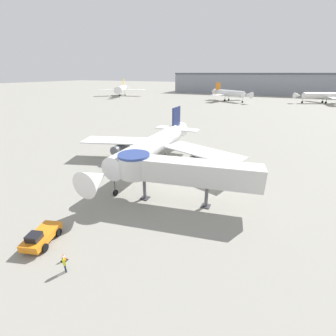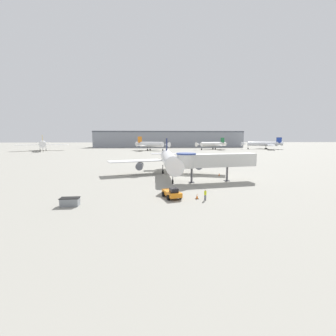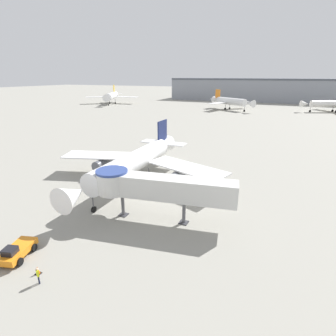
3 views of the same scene
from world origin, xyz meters
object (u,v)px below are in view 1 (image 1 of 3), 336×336
Objects in this scene: jet_bridge at (177,170)px; traffic_cone_apron_front at (64,257)px; background_jet_green_tail at (322,95)px; main_airplane at (153,146)px; pushback_tug_orange at (41,236)px; ground_crew_marshaller at (64,263)px; background_jet_orange_tail at (230,93)px; background_jet_gold_tail at (122,89)px; traffic_cone_starboard_wing at (219,183)px.

traffic_cone_apron_front is at bearing -122.47° from jet_bridge.
main_airplane is at bearing -43.00° from background_jet_green_tail.
pushback_tug_orange is 2.72× the size of ground_crew_marshaller.
pushback_tug_orange is at bearing -144.75° from background_jet_orange_tail.
ground_crew_marshaller is (3.92, -23.96, -3.00)m from main_airplane.
traffic_cone_apron_front is at bearing -83.00° from main_airplane.
main_airplane is at bearing -78.08° from background_jet_gold_tail.
background_jet_gold_tail is (-87.84, 135.44, 4.14)m from ground_crew_marshaller.
main_airplane is 12.80m from jet_bridge.
background_jet_orange_tail reaches higher than main_airplane.
ground_crew_marshaller is (-4.50, -14.35, -3.71)m from jet_bridge.
traffic_cone_starboard_wing is at bearing -9.71° from main_airplane.
background_jet_orange_tail is (-4.73, 133.43, 3.77)m from pushback_tug_orange.
background_jet_green_tail reaches higher than pushback_tug_orange.
background_jet_gold_tail is (-78.12, 0.32, 0.54)m from background_jet_orange_tail.
background_jet_green_tail is at bearing 74.31° from traffic_cone_apron_front.
main_airplane is at bearing 170.23° from traffic_cone_starboard_wing.
jet_bridge is at bearing 36.60° from pushback_tug_orange.
traffic_cone_apron_front is 0.50× the size of ground_crew_marshaller.
traffic_cone_apron_front is at bearing -28.88° from pushback_tug_orange.
traffic_cone_starboard_wing is 23.46m from ground_crew_marshaller.
main_airplane is 7.06× the size of pushback_tug_orange.
background_jet_orange_tail is at bearing 99.20° from traffic_cone_starboard_wing.
ground_crew_marshaller is (1.10, -0.84, 0.57)m from traffic_cone_apron_front.
main_airplane is 13.24m from traffic_cone_starboard_wing.
background_jet_orange_tail is at bearing 93.05° from main_airplane.
background_jet_gold_tail is at bearing -108.45° from background_jet_green_tail.
main_airplane reaches higher than ground_crew_marshaller.
traffic_cone_starboard_wing is at bearing -137.57° from background_jet_orange_tail.
ground_crew_marshaller is at bearing -37.23° from traffic_cone_apron_front.
jet_bridge is 10.76× the size of ground_crew_marshaller.
ground_crew_marshaller is at bearing -82.09° from background_jet_gold_tail.
traffic_cone_apron_front is 0.03× the size of background_jet_green_tail.
background_jet_green_tail is at bearing -20.15° from background_jet_gold_tail.
jet_bridge is at bearing -140.06° from background_jet_orange_tail.
main_airplane reaches higher than traffic_cone_starboard_wing.
traffic_cone_starboard_wing is 23.12m from traffic_cone_apron_front.
traffic_cone_apron_front is 134.63m from background_jet_orange_tail.
background_jet_gold_tail reaches higher than main_airplane.
background_jet_green_tail reaches higher than ground_crew_marshaller.
traffic_cone_starboard_wing is 149.15m from background_jet_gold_tail.
ground_crew_marshaller is (-8.64, -21.80, 0.59)m from traffic_cone_starboard_wing.
background_jet_gold_tail is at bearing 117.41° from jet_bridge.
background_jet_green_tail is at bearing 65.12° from jet_bridge.
background_jet_green_tail is at bearing -43.95° from background_jet_orange_tail.
pushback_tug_orange is 0.14× the size of background_jet_gold_tail.
traffic_cone_starboard_wing is 0.03× the size of background_jet_green_tail.
pushback_tug_orange is at bearing -136.82° from jet_bridge.
main_airplane is 24.47m from ground_crew_marshaller.
background_jet_orange_tail reaches higher than pushback_tug_orange.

